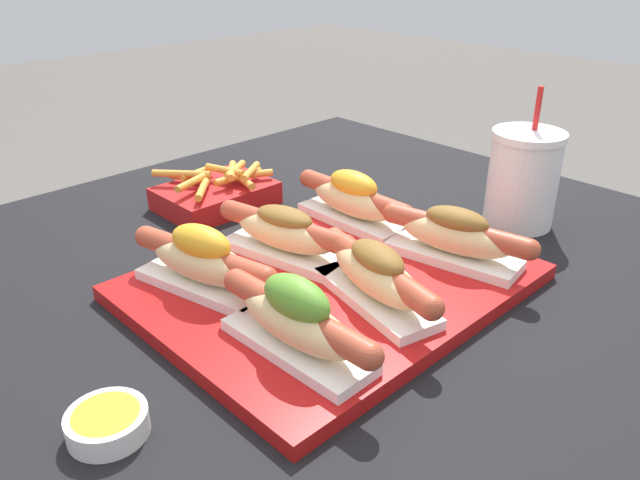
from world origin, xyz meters
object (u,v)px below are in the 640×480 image
hot_dog_5 (353,199)px  sauce_bowl (107,422)px  hot_dog_3 (203,261)px  hot_dog_0 (297,320)px  drink_cup (523,179)px  hot_dog_2 (455,236)px  serving_tray (332,282)px  hot_dog_4 (285,233)px  hot_dog_1 (376,275)px  fries_basket (216,193)px

hot_dog_5 → sauce_bowl: 0.46m
hot_dog_3 → hot_dog_0: bearing=-91.6°
drink_cup → hot_dog_0: bearing=-176.7°
hot_dog_2 → hot_dog_5: (-0.01, 0.16, 0.00)m
serving_tray → hot_dog_0: (-0.13, -0.08, 0.04)m
hot_dog_4 → drink_cup: bearing=-21.4°
hot_dog_4 → hot_dog_1: bearing=-89.9°
sauce_bowl → hot_dog_1: bearing=-6.8°
hot_dog_0 → hot_dog_3: bearing=88.4°
drink_cup → fries_basket: bearing=127.8°
fries_basket → hot_dog_3: bearing=-128.1°
hot_dog_0 → fries_basket: 0.43m
hot_dog_4 → sauce_bowl: hot_dog_4 is taller
sauce_bowl → drink_cup: 0.64m
hot_dog_0 → hot_dog_2: hot_dog_0 is taller
hot_dog_5 → fries_basket: size_ratio=1.23×
fries_basket → hot_dog_2: bearing=-77.1°
hot_dog_3 → hot_dog_5: hot_dog_3 is taller
hot_dog_0 → serving_tray: bearing=32.5°
hot_dog_5 → drink_cup: bearing=-35.9°
hot_dog_0 → hot_dog_4: 0.20m
hot_dog_3 → hot_dog_4: bearing=-2.6°
hot_dog_5 → hot_dog_0: bearing=-146.7°
serving_tray → fries_basket: (0.05, 0.30, 0.01)m
hot_dog_1 → hot_dog_4: bearing=90.1°
drink_cup → hot_dog_3: bearing=163.2°
serving_tray → sauce_bowl: 0.31m
hot_dog_5 → fries_basket: hot_dog_5 is taller
hot_dog_2 → hot_dog_5: 0.16m
hot_dog_0 → fries_basket: size_ratio=1.23×
hot_dog_1 → hot_dog_3: (-0.12, 0.16, 0.00)m
hot_dog_5 → hot_dog_2: bearing=-87.5°
sauce_bowl → drink_cup: drink_cup is taller
serving_tray → sauce_bowl: sauce_bowl is taller
drink_cup → hot_dog_2: bearing=-173.8°
hot_dog_5 → fries_basket: bearing=110.3°
hot_dog_5 → hot_dog_3: bearing=-178.4°
hot_dog_0 → sauce_bowl: bearing=166.4°
hot_dog_5 → hot_dog_4: bearing=-174.8°
hot_dog_0 → drink_cup: drink_cup is taller
hot_dog_1 → hot_dog_5: 0.21m
hot_dog_3 → drink_cup: (0.45, -0.14, 0.02)m
hot_dog_1 → hot_dog_5: bearing=50.1°
sauce_bowl → hot_dog_4: bearing=20.9°
hot_dog_3 → fries_basket: hot_dog_3 is taller
hot_dog_3 → drink_cup: size_ratio=1.02×
sauce_bowl → hot_dog_5: bearing=16.2°
hot_dog_1 → fries_basket: 0.38m
hot_dog_4 → drink_cup: drink_cup is taller
hot_dog_2 → fries_basket: (-0.09, 0.38, -0.03)m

